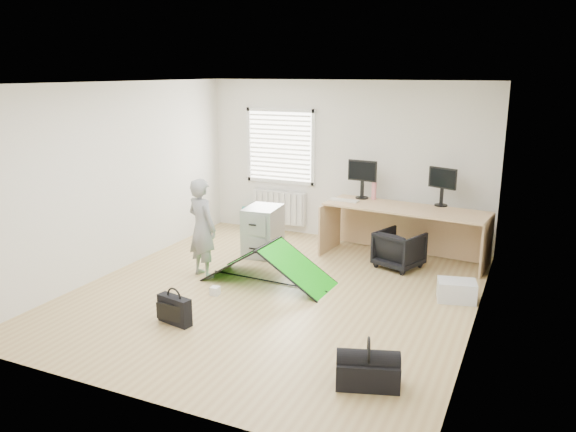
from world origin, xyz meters
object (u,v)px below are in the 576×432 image
at_px(monitor_left, 362,184).
at_px(monitor_right, 442,192).
at_px(desk, 404,234).
at_px(duffel_bag, 368,373).
at_px(storage_crate, 457,291).
at_px(thermos, 374,191).
at_px(laptop_bag, 175,310).
at_px(filing_cabinet, 263,231).
at_px(office_chair, 399,249).
at_px(person, 202,228).
at_px(kite, 268,263).

relative_size(monitor_left, monitor_right, 1.05).
bearing_deg(desk, duffel_bag, -75.80).
xyz_separation_m(monitor_right, storage_crate, (0.52, -1.63, -0.92)).
height_order(thermos, laptop_bag, thermos).
bearing_deg(filing_cabinet, thermos, 27.99).
bearing_deg(office_chair, filing_cabinet, 28.41).
bearing_deg(laptop_bag, person, 121.96).
distance_m(filing_cabinet, office_chair, 2.14).
bearing_deg(desk, filing_cabinet, -156.82).
height_order(desk, person, person).
bearing_deg(duffel_bag, monitor_left, 90.37).
distance_m(desk, duffel_bag, 3.75).
bearing_deg(laptop_bag, duffel_bag, 2.69).
distance_m(desk, kite, 2.26).
bearing_deg(filing_cabinet, duffel_bag, -54.94).
relative_size(monitor_right, office_chair, 0.74).
bearing_deg(person, duffel_bag, 167.97).
bearing_deg(office_chair, desk, -66.21).
bearing_deg(desk, monitor_left, 162.80).
height_order(filing_cabinet, storage_crate, filing_cabinet).
xyz_separation_m(filing_cabinet, laptop_bag, (0.21, -2.68, -0.22)).
bearing_deg(monitor_right, laptop_bag, -101.47).
xyz_separation_m(office_chair, kite, (-1.50, -1.34, -0.00)).
relative_size(monitor_right, thermos, 1.63).
height_order(monitor_left, office_chair, monitor_left).
relative_size(desk, storage_crate, 5.19).
height_order(thermos, storage_crate, thermos).
height_order(office_chair, person, person).
height_order(storage_crate, laptop_bag, laptop_bag).
bearing_deg(storage_crate, desk, 127.43).
distance_m(filing_cabinet, storage_crate, 3.16).
distance_m(laptop_bag, duffel_bag, 2.44).
bearing_deg(monitor_left, monitor_right, 5.42).
bearing_deg(kite, office_chair, 44.21).
distance_m(monitor_left, duffel_bag, 4.35).
height_order(person, kite, person).
height_order(monitor_left, kite, monitor_left).
relative_size(desk, filing_cabinet, 3.15).
bearing_deg(duffel_bag, desk, 80.43).
relative_size(thermos, duffel_bag, 0.48).
height_order(thermos, kite, thermos).
xyz_separation_m(kite, storage_crate, (2.47, 0.41, -0.14)).
relative_size(thermos, laptop_bag, 0.64).
distance_m(filing_cabinet, laptop_bag, 2.70).
relative_size(thermos, storage_crate, 0.59).
xyz_separation_m(monitor_right, person, (-2.90, -2.20, -0.35)).
xyz_separation_m(desk, monitor_left, (-0.79, 0.34, 0.65)).
xyz_separation_m(monitor_left, laptop_bag, (-1.09, -3.67, -0.90)).
relative_size(filing_cabinet, kite, 0.44).
relative_size(filing_cabinet, laptop_bag, 1.77).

